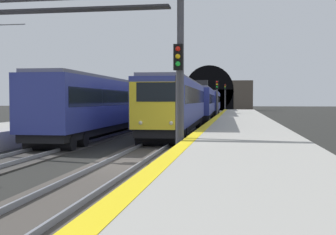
% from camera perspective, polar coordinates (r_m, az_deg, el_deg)
% --- Properties ---
extents(ground_plane, '(320.00, 320.00, 0.00)m').
position_cam_1_polar(ground_plane, '(16.74, -5.87, -6.34)').
color(ground_plane, black).
extents(platform_right, '(112.00, 4.85, 0.96)m').
position_cam_1_polar(platform_right, '(16.12, 10.23, -4.98)').
color(platform_right, '#9E9B93').
rests_on(platform_right, ground_plane).
extents(platform_right_edge_strip, '(112.00, 0.50, 0.01)m').
position_cam_1_polar(platform_right_edge_strip, '(16.17, 2.51, -3.20)').
color(platform_right_edge_strip, yellow).
rests_on(platform_right_edge_strip, platform_right).
extents(track_main_line, '(160.00, 2.74, 0.21)m').
position_cam_1_polar(track_main_line, '(16.74, -5.87, -6.20)').
color(track_main_line, '#423D38').
rests_on(track_main_line, ground_plane).
extents(track_adjacent_line, '(160.00, 2.69, 0.21)m').
position_cam_1_polar(track_adjacent_line, '(18.57, -20.52, -5.49)').
color(track_adjacent_line, '#383533').
rests_on(track_adjacent_line, ground_plane).
extents(train_main_approaching, '(59.53, 3.33, 4.83)m').
position_cam_1_polar(train_main_approaching, '(51.24, 4.28, 2.03)').
color(train_main_approaching, navy).
rests_on(train_main_approaching, ground_plane).
extents(train_adjacent_platform, '(62.16, 2.88, 4.89)m').
position_cam_1_polar(train_adjacent_platform, '(50.42, -1.35, 2.04)').
color(train_adjacent_platform, navy).
rests_on(train_adjacent_platform, ground_plane).
extents(railway_signal_near, '(0.39, 0.38, 4.77)m').
position_cam_1_polar(railway_signal_near, '(17.57, 1.36, 3.60)').
color(railway_signal_near, '#38383D').
rests_on(railway_signal_near, ground_plane).
extents(railway_signal_mid, '(0.39, 0.38, 4.85)m').
position_cam_1_polar(railway_signal_mid, '(51.81, 6.47, 2.79)').
color(railway_signal_mid, '#4C4C54').
rests_on(railway_signal_mid, ground_plane).
extents(railway_signal_far, '(0.39, 0.38, 5.73)m').
position_cam_1_polar(railway_signal_far, '(87.59, 7.54, 2.91)').
color(railway_signal_far, '#38383D').
rests_on(railway_signal_far, ground_plane).
extents(overhead_signal_gantry, '(0.70, 9.09, 7.12)m').
position_cam_1_polar(overhead_signal_gantry, '(19.00, -11.90, 11.04)').
color(overhead_signal_gantry, '#3F3F47').
rests_on(overhead_signal_gantry, ground_plane).
extents(tunnel_portal, '(2.72, 20.91, 11.71)m').
position_cam_1_polar(tunnel_portal, '(106.51, 5.47, 2.92)').
color(tunnel_portal, '#51473D').
rests_on(tunnel_portal, ground_plane).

